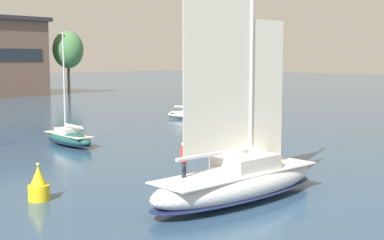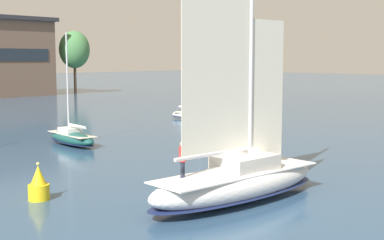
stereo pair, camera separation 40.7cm
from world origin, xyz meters
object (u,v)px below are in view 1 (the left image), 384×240
(sailboat_main, at_px, (238,178))
(channel_buoy, at_px, (39,186))
(tree_shore_center, at_px, (68,50))
(sailboat_moored_outer_mooring, at_px, (192,114))
(sailboat_moored_far_slip, at_px, (69,138))

(sailboat_main, bearing_deg, channel_buoy, 132.09)
(sailboat_main, bearing_deg, tree_shore_center, 60.81)
(sailboat_moored_outer_mooring, bearing_deg, tree_shore_center, 70.97)
(tree_shore_center, xyz_separation_m, sailboat_main, (-40.57, -72.63, -7.36))
(sailboat_main, bearing_deg, sailboat_moored_outer_mooring, 46.16)
(tree_shore_center, relative_size, sailboat_moored_outer_mooring, 1.57)
(sailboat_moored_far_slip, bearing_deg, sailboat_moored_outer_mooring, 14.36)
(channel_buoy, bearing_deg, sailboat_main, -47.91)
(sailboat_moored_far_slip, bearing_deg, channel_buoy, -129.43)
(sailboat_moored_outer_mooring, relative_size, channel_buoy, 4.15)
(sailboat_moored_outer_mooring, bearing_deg, sailboat_moored_far_slip, -165.64)
(sailboat_moored_far_slip, xyz_separation_m, sailboat_moored_outer_mooring, (20.04, 5.13, -0.08))
(sailboat_moored_outer_mooring, xyz_separation_m, channel_buoy, (-30.69, -18.08, 0.21))
(tree_shore_center, distance_m, sailboat_main, 83.51)
(tree_shore_center, bearing_deg, channel_buoy, -125.69)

